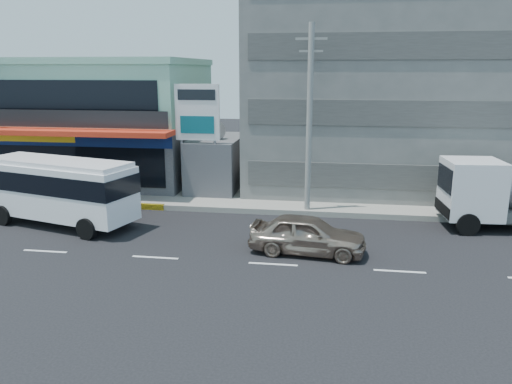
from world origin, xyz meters
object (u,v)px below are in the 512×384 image
Objects in this scene: concrete_building at (377,80)px; utility_pole_near at (309,120)px; shop_building at (111,124)px; minibus at (59,187)px; motorcycle_rider at (21,197)px; satellite_dish at (214,138)px; billboard at (197,119)px; sedan at (308,234)px.

concrete_building reaches higher than utility_pole_near.
concrete_building is at bearing 62.24° from utility_pole_near.
minibus is at bearing -80.15° from shop_building.
minibus is 4.98m from motorcycle_rider.
concrete_building is 8.03× the size of motorcycle_rider.
billboard is at bearing -105.52° from satellite_dish.
shop_building reaches higher than satellite_dish.
billboard is 11.06m from sedan.
utility_pole_near is 13.15m from minibus.
satellite_dish is (-10.00, -4.00, -3.42)m from concrete_building.
billboard is 1.39× the size of sedan.
utility_pole_near is (-4.00, -7.60, -1.85)m from concrete_building.
satellite_dish is at bearing 39.49° from sedan.
sedan is (-3.70, -13.50, -6.16)m from concrete_building.
shop_building is 1.48× the size of minibus.
satellite_dish is at bearing 49.60° from minibus.
shop_building is 8.54m from satellite_dish.
concrete_building reaches higher than shop_building.
concrete_building is at bearing -9.38° from sedan.
utility_pole_near reaches higher than shop_building.
utility_pole_near is 5.02× the size of motorcycle_rider.
billboard is at bearing 16.49° from motorcycle_rider.
minibus is 12.76m from sedan.
sedan is at bearing -16.26° from motorcycle_rider.
satellite_dish is 2.31m from billboard.
minibus is 4.22× the size of motorcycle_rider.
motorcycle_rider is at bearing -176.19° from utility_pole_near.
shop_building is at bearing -176.65° from concrete_building.
sedan is at bearing -41.03° from shop_building.
sedan is (0.30, -5.90, -4.30)m from utility_pole_near.
concrete_building is 3.23× the size of sedan.
billboard is 0.69× the size of utility_pole_near.
satellite_dish is at bearing 149.04° from utility_pole_near.
sedan is at bearing -56.44° from satellite_dish.
concrete_building is 11.30m from satellite_dish.
concrete_building reaches higher than minibus.
concrete_building is 1.90× the size of minibus.
minibus is at bearing -130.40° from satellite_dish.
concrete_building is (18.00, 1.05, 3.00)m from shop_building.
shop_building is 19.22m from sedan.
billboard is 11.00m from motorcycle_rider.
billboard is (-0.50, -1.80, 1.35)m from satellite_dish.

